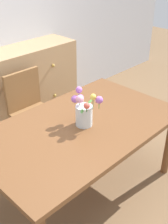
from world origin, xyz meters
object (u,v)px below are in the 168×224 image
dining_table (80,132)px  flower_vase (84,110)px  chair_far (30,107)px  dresser (23,89)px

dining_table → flower_vase: size_ratio=5.82×
dining_table → chair_far: bearing=83.6°
dresser → flower_vase: (-0.31, -1.34, 0.36)m
dresser → flower_vase: flower_vase is taller
dining_table → chair_far: chair_far is taller
dining_table → dresser: 1.38m
chair_far → dresser: (0.24, 0.47, -0.02)m
chair_far → flower_vase: (-0.07, -0.87, 0.34)m
chair_far → dining_table: bearing=83.6°
dresser → dining_table: bearing=-104.2°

